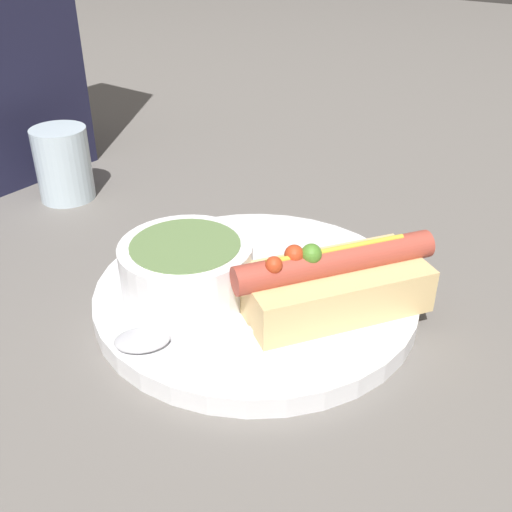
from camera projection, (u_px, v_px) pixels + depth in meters
name	position (u px, v px, depth m)	size (l,w,h in m)	color
ground_plane	(256.00, 302.00, 0.54)	(4.00, 4.00, 0.00)	slate
dinner_plate	(256.00, 294.00, 0.53)	(0.28, 0.28, 0.02)	white
hot_dog	(333.00, 282.00, 0.49)	(0.16, 0.14, 0.06)	#E5C17F
soup_bowl	(187.00, 265.00, 0.51)	(0.11, 0.11, 0.05)	white
spoon	(160.00, 338.00, 0.46)	(0.12, 0.11, 0.01)	#B7B7BC
drinking_glass	(63.00, 164.00, 0.70)	(0.06, 0.06, 0.09)	silver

